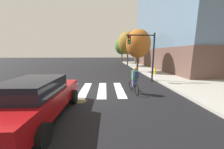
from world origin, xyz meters
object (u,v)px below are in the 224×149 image
at_px(fire_hydrant, 155,71).
at_px(street_tree_far, 122,46).
at_px(manhole_cover, 81,101).
at_px(cyclist, 135,80).
at_px(sedan_near, 36,99).
at_px(traffic_light_near, 144,49).
at_px(street_tree_near, 138,44).
at_px(street_tree_mid, 128,43).

bearing_deg(fire_hydrant, street_tree_far, 95.51).
bearing_deg(manhole_cover, fire_hydrant, 45.17).
bearing_deg(manhole_cover, cyclist, 19.21).
distance_m(sedan_near, fire_hydrant, 12.06).
distance_m(traffic_light_near, street_tree_near, 5.10).
relative_size(traffic_light_near, fire_hydrant, 5.38).
relative_size(sedan_near, cyclist, 2.73).
relative_size(sedan_near, traffic_light_near, 1.11).
relative_size(manhole_cover, street_tree_near, 0.12).
xyz_separation_m(manhole_cover, traffic_light_near, (4.67, 4.14, 2.86)).
bearing_deg(sedan_near, manhole_cover, 53.00).
height_order(manhole_cover, street_tree_near, street_tree_near).
xyz_separation_m(manhole_cover, street_tree_near, (5.49, 9.11, 3.66)).
distance_m(manhole_cover, street_tree_far, 24.21).
bearing_deg(cyclist, sedan_near, -147.68).
xyz_separation_m(manhole_cover, sedan_near, (-1.29, -1.72, 0.82)).
xyz_separation_m(traffic_light_near, street_tree_near, (0.81, 4.97, 0.80)).
distance_m(sedan_near, cyclist, 5.27).
distance_m(cyclist, street_tree_near, 8.80).
distance_m(cyclist, street_tree_far, 22.49).
distance_m(manhole_cover, cyclist, 3.45).
distance_m(manhole_cover, traffic_light_near, 6.86).
height_order(fire_hydrant, street_tree_mid, street_tree_mid).
distance_m(fire_hydrant, street_tree_near, 4.04).
relative_size(fire_hydrant, street_tree_mid, 0.12).
height_order(street_tree_near, street_tree_mid, street_tree_mid).
distance_m(street_tree_mid, street_tree_far, 6.76).
xyz_separation_m(cyclist, fire_hydrant, (3.84, 5.94, -0.31)).
height_order(sedan_near, street_tree_mid, street_tree_mid).
relative_size(traffic_light_near, street_tree_mid, 0.65).
distance_m(street_tree_near, street_tree_mid, 7.40).
relative_size(sedan_near, street_tree_far, 0.76).
bearing_deg(street_tree_mid, street_tree_near, -90.58).
bearing_deg(traffic_light_near, street_tree_near, 80.73).
bearing_deg(street_tree_mid, fire_hydrant, -81.34).
xyz_separation_m(sedan_near, street_tree_mid, (6.85, 18.19, 3.51)).
bearing_deg(cyclist, traffic_light_near, 63.46).
relative_size(manhole_cover, sedan_near, 0.14).
xyz_separation_m(fire_hydrant, street_tree_far, (-1.56, 16.19, 3.62)).
distance_m(street_tree_near, street_tree_far, 14.13).
xyz_separation_m(manhole_cover, fire_hydrant, (7.00, 7.04, 0.53)).
relative_size(sedan_near, street_tree_mid, 0.72).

